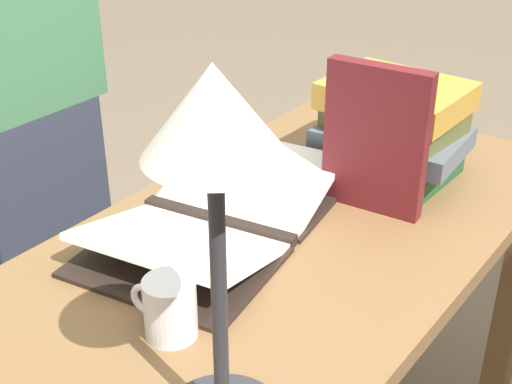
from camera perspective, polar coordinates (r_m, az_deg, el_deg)
reading_desk at (r=1.33m, az=2.50°, el=-7.65°), size 1.23×0.63×0.77m
open_book at (r=1.27m, az=-3.06°, el=-1.88°), size 0.56×0.39×0.07m
book_stack_tall at (r=1.45m, az=10.92°, el=5.06°), size 0.23×0.29×0.19m
book_standing_upright at (r=1.29m, az=9.52°, el=4.16°), size 0.05×0.19×0.28m
reading_lamp at (r=0.70m, az=-3.25°, el=1.09°), size 0.15×0.15×0.46m
coffee_mug at (r=1.02m, az=-6.97°, el=-9.18°), size 0.08×0.11×0.09m
person_reader at (r=1.60m, az=-19.08°, el=7.92°), size 0.36×0.23×1.81m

